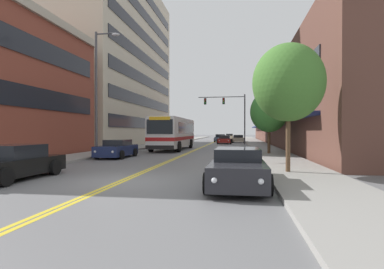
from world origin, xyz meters
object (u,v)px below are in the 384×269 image
at_px(street_tree_right_mid, 269,112).
at_px(car_charcoal_parked_right_foreground, 238,168).
at_px(city_bus, 174,132).
at_px(car_black_parked_left_mid, 12,163).
at_px(car_navy_parked_left_near, 117,149).
at_px(street_tree_right_near, 288,83).
at_px(traffic_signal_mast, 229,109).
at_px(car_slate_blue_moving_third, 220,138).
at_px(car_red_moving_lead, 225,140).
at_px(car_beige_moving_second, 229,137).
at_px(street_lamp_left_near, 99,85).
at_px(car_champagne_parked_right_mid, 238,139).

bearing_deg(street_tree_right_mid, car_charcoal_parked_right_foreground, -99.69).
bearing_deg(city_bus, car_black_parked_left_mid, -96.00).
bearing_deg(car_charcoal_parked_right_foreground, street_tree_right_mid, 80.31).
relative_size(car_navy_parked_left_near, street_tree_right_near, 0.79).
bearing_deg(traffic_signal_mast, street_tree_right_mid, -79.19).
height_order(car_navy_parked_left_near, car_charcoal_parked_right_foreground, car_charcoal_parked_right_foreground).
xyz_separation_m(car_slate_blue_moving_third, street_tree_right_near, (5.43, -41.08, 3.32)).
bearing_deg(street_tree_right_near, city_bus, 117.15).
height_order(car_black_parked_left_mid, car_red_moving_lead, car_black_parked_left_mid).
xyz_separation_m(city_bus, car_red_moving_lead, (4.48, 16.06, -1.21)).
distance_m(car_beige_moving_second, street_tree_right_near, 56.60).
xyz_separation_m(car_beige_moving_second, traffic_signal_mast, (0.76, -25.43, 4.58)).
bearing_deg(city_bus, street_tree_right_near, -62.85).
bearing_deg(street_tree_right_mid, traffic_signal_mast, 100.81).
xyz_separation_m(car_charcoal_parked_right_foreground, street_tree_right_near, (2.12, 2.90, 3.35)).
distance_m(car_red_moving_lead, traffic_signal_mast, 5.20).
xyz_separation_m(car_black_parked_left_mid, street_tree_right_near, (10.87, 2.86, 3.34)).
bearing_deg(car_navy_parked_left_near, street_lamp_left_near, -123.79).
xyz_separation_m(car_red_moving_lead, street_tree_right_near, (4.29, -33.17, 3.36)).
distance_m(car_charcoal_parked_right_foreground, car_champagne_parked_right_mid, 40.88).
bearing_deg(street_tree_right_near, traffic_signal_mast, 96.45).
height_order(car_charcoal_parked_right_foreground, street_lamp_left_near, street_lamp_left_near).
height_order(street_tree_right_near, street_tree_right_mid, street_tree_right_near).
distance_m(car_navy_parked_left_near, street_tree_right_mid, 12.09).
bearing_deg(car_champagne_parked_right_mid, car_slate_blue_moving_third, 136.32).
height_order(car_beige_moving_second, street_tree_right_mid, street_tree_right_mid).
distance_m(car_red_moving_lead, street_tree_right_near, 33.61).
height_order(car_navy_parked_left_near, car_beige_moving_second, car_beige_moving_second).
distance_m(traffic_signal_mast, street_lamp_left_near, 26.23).
relative_size(car_black_parked_left_mid, car_slate_blue_moving_third, 1.08).
bearing_deg(car_navy_parked_left_near, car_slate_blue_moving_third, 81.07).
bearing_deg(car_slate_blue_moving_third, street_tree_right_near, -82.47).
relative_size(car_charcoal_parked_right_foreground, street_tree_right_mid, 0.99).
height_order(car_slate_blue_moving_third, street_tree_right_mid, street_tree_right_mid).
distance_m(car_champagne_parked_right_mid, traffic_signal_mast, 8.54).
relative_size(car_beige_moving_second, traffic_signal_mast, 0.65).
bearing_deg(car_champagne_parked_right_mid, car_beige_moving_second, 96.41).
xyz_separation_m(street_tree_right_near, street_tree_right_mid, (0.28, 11.14, -0.52)).
distance_m(car_slate_blue_moving_third, street_tree_right_mid, 30.60).
relative_size(city_bus, car_red_moving_lead, 2.49).
height_order(car_navy_parked_left_near, car_champagne_parked_right_mid, car_champagne_parked_right_mid).
xyz_separation_m(car_beige_moving_second, car_slate_blue_moving_third, (-1.17, -15.26, 0.01)).
xyz_separation_m(car_black_parked_left_mid, car_red_moving_lead, (6.58, 36.02, -0.02)).
distance_m(car_black_parked_left_mid, street_tree_right_mid, 18.12).
distance_m(car_navy_parked_left_near, car_charcoal_parked_right_foreground, 13.23).
xyz_separation_m(car_red_moving_lead, traffic_signal_mast, (0.80, -2.26, 4.62)).
bearing_deg(car_beige_moving_second, car_black_parked_left_mid, -96.37).
xyz_separation_m(city_bus, street_tree_right_mid, (9.05, -5.96, 1.64)).
bearing_deg(street_lamp_left_near, car_navy_parked_left_near, 56.21).
xyz_separation_m(car_red_moving_lead, car_slate_blue_moving_third, (-1.14, 7.91, 0.04)).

